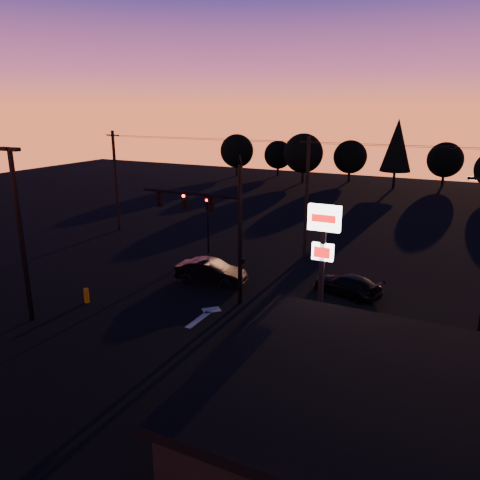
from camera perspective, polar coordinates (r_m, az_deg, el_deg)
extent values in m
plane|color=black|center=(25.08, -7.28, -10.28)|extent=(120.00, 120.00, 0.00)
cube|color=beige|center=(25.58, -5.08, -9.64)|extent=(0.35, 2.20, 0.01)
cube|color=beige|center=(26.67, -3.49, -8.49)|extent=(1.20, 1.20, 0.01)
cylinder|color=black|center=(26.17, 0.00, 0.38)|extent=(0.24, 0.24, 8.00)
cylinder|color=black|center=(25.37, 0.00, 9.55)|extent=(0.14, 0.52, 0.76)
cylinder|color=black|center=(27.25, -6.15, 5.66)|extent=(6.50, 0.16, 0.16)
cube|color=black|center=(26.60, -3.48, 4.37)|extent=(0.32, 0.22, 0.95)
sphere|color=black|center=(26.42, -3.63, 5.06)|extent=(0.18, 0.18, 0.18)
sphere|color=black|center=(26.48, -3.62, 4.43)|extent=(0.18, 0.18, 0.18)
sphere|color=black|center=(26.54, -3.61, 3.79)|extent=(0.18, 0.18, 0.18)
cube|color=black|center=(27.53, -6.74, 4.69)|extent=(0.32, 0.22, 0.95)
sphere|color=#FF0705|center=(27.36, -6.91, 5.36)|extent=(0.18, 0.18, 0.18)
sphere|color=black|center=(27.41, -6.89, 4.74)|extent=(0.18, 0.18, 0.18)
sphere|color=black|center=(27.47, -6.87, 4.13)|extent=(0.18, 0.18, 0.18)
cube|color=black|center=(28.54, -9.78, 4.97)|extent=(0.32, 0.22, 0.95)
sphere|color=black|center=(28.37, -9.97, 5.61)|extent=(0.18, 0.18, 0.18)
sphere|color=black|center=(28.43, -9.94, 5.02)|extent=(0.18, 0.18, 0.18)
sphere|color=black|center=(28.49, -9.91, 4.43)|extent=(0.18, 0.18, 0.18)
cube|color=black|center=(26.51, 0.35, -2.58)|extent=(0.22, 0.18, 0.28)
cylinder|color=black|center=(36.11, -3.92, 1.12)|extent=(0.14, 0.14, 3.60)
cube|color=black|center=(35.63, -3.98, 4.39)|extent=(0.30, 0.20, 0.90)
sphere|color=#FF0705|center=(35.47, -4.09, 4.86)|extent=(0.18, 0.18, 0.18)
sphere|color=black|center=(35.52, -4.08, 4.42)|extent=(0.18, 0.18, 0.18)
sphere|color=black|center=(35.58, -4.08, 3.97)|extent=(0.18, 0.18, 0.18)
cube|color=black|center=(26.36, -25.09, 0.07)|extent=(0.18, 0.18, 9.00)
cube|color=black|center=(25.89, -26.78, 9.90)|extent=(0.55, 0.30, 0.18)
cube|color=black|center=(25.34, -25.80, 9.92)|extent=(0.55, 0.30, 0.18)
cube|color=black|center=(22.29, 9.87, -4.86)|extent=(0.22, 0.22, 6.40)
cube|color=white|center=(21.42, 10.25, 2.66)|extent=(1.50, 0.25, 1.20)
cube|color=red|center=(21.29, 10.14, 2.58)|extent=(1.10, 0.02, 0.35)
cube|color=white|center=(21.84, 10.04, -1.43)|extent=(1.00, 0.22, 0.80)
cube|color=red|center=(21.72, 9.94, -1.52)|extent=(0.75, 0.02, 0.50)
cube|color=black|center=(24.27, 26.58, 6.75)|extent=(0.50, 0.22, 0.14)
plane|color=#FFB759|center=(24.28, 26.55, 6.57)|extent=(0.35, 0.35, 0.00)
cylinder|color=black|center=(43.92, -14.88, 6.89)|extent=(0.26, 0.26, 9.00)
cube|color=black|center=(43.50, -15.27, 12.23)|extent=(1.40, 0.10, 0.10)
cylinder|color=black|center=(34.91, 8.12, 5.03)|extent=(0.26, 0.26, 9.00)
cube|color=black|center=(34.37, 8.39, 11.75)|extent=(1.40, 0.10, 0.10)
cylinder|color=black|center=(37.65, -5.32, 12.13)|extent=(18.00, 0.02, 0.02)
cylinder|color=black|center=(38.16, -4.84, 12.27)|extent=(18.00, 0.02, 0.02)
cylinder|color=black|center=(38.67, -4.36, 12.25)|extent=(18.00, 0.02, 0.02)
cylinder|color=black|center=(32.10, 23.70, 10.22)|extent=(18.00, 0.02, 0.02)
cylinder|color=black|center=(32.70, 23.77, 10.38)|extent=(18.00, 0.02, 0.02)
cylinder|color=black|center=(33.30, 23.83, 10.37)|extent=(18.00, 0.02, 0.02)
cube|color=black|center=(14.29, 23.45, -24.83)|extent=(12.00, 8.00, 4.00)
cube|color=black|center=(13.06, 24.51, -17.75)|extent=(12.40, 8.40, 0.30)
cube|color=black|center=(18.29, 11.08, -16.17)|extent=(2.20, 0.05, 1.60)
cube|color=black|center=(17.92, 20.80, -17.76)|extent=(2.20, 0.05, 1.60)
cylinder|color=orange|center=(28.84, -18.21, -6.44)|extent=(0.29, 0.29, 0.87)
cylinder|color=black|center=(77.54, -0.37, 8.41)|extent=(0.36, 0.36, 1.62)
sphere|color=black|center=(77.18, -0.38, 10.81)|extent=(5.36, 5.36, 5.36)
cylinder|color=black|center=(77.81, 4.62, 8.30)|extent=(0.36, 0.36, 1.38)
sphere|color=black|center=(77.49, 4.67, 10.31)|extent=(4.54, 4.54, 4.54)
cylinder|color=black|center=(71.07, 7.62, 7.63)|extent=(0.36, 0.36, 1.75)
sphere|color=black|center=(70.65, 7.73, 10.44)|extent=(5.77, 5.78, 5.78)
cylinder|color=black|center=(73.25, 13.13, 7.50)|extent=(0.36, 0.36, 1.50)
sphere|color=black|center=(72.88, 13.28, 9.83)|extent=(4.95, 4.95, 4.95)
cylinder|color=black|center=(68.97, 18.24, 6.98)|extent=(0.36, 0.36, 2.38)
cone|color=black|center=(68.45, 18.59, 10.91)|extent=(4.18, 4.18, 7.12)
cylinder|color=black|center=(73.38, 23.47, 6.62)|extent=(0.36, 0.36, 1.50)
sphere|color=black|center=(73.02, 23.73, 8.94)|extent=(4.95, 4.95, 4.95)
imported|color=black|center=(30.35, -3.57, -3.86)|extent=(4.71, 2.04, 1.51)
imported|color=black|center=(29.24, 12.89, -5.31)|extent=(4.65, 3.09, 1.25)
imported|color=black|center=(18.38, 13.19, -18.71)|extent=(2.41, 5.11, 1.41)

